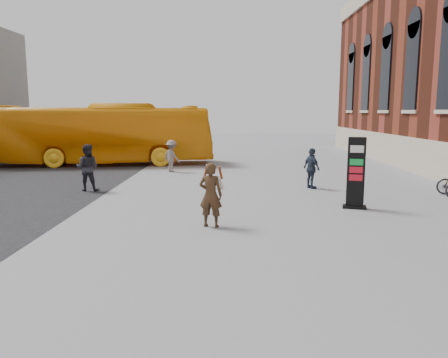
{
  "coord_description": "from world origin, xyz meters",
  "views": [
    {
      "loc": [
        -0.09,
        -11.92,
        3.17
      ],
      "look_at": [
        -0.32,
        0.86,
        1.18
      ],
      "focal_mm": 35.0,
      "sensor_mm": 36.0,
      "label": 1
    }
  ],
  "objects_px": {
    "info_pylon": "(356,173)",
    "bus": "(103,134)",
    "pedestrian_b": "(172,156)",
    "pedestrian_a": "(87,168)",
    "woman": "(211,194)",
    "pedestrian_c": "(312,168)"
  },
  "relations": [
    {
      "from": "pedestrian_a",
      "to": "pedestrian_b",
      "type": "height_order",
      "value": "pedestrian_a"
    },
    {
      "from": "pedestrian_c",
      "to": "woman",
      "type": "bearing_deg",
      "value": 121.74
    },
    {
      "from": "info_pylon",
      "to": "woman",
      "type": "bearing_deg",
      "value": -138.23
    },
    {
      "from": "woman",
      "to": "bus",
      "type": "distance_m",
      "value": 15.93
    },
    {
      "from": "info_pylon",
      "to": "pedestrian_c",
      "type": "bearing_deg",
      "value": 115.95
    },
    {
      "from": "woman",
      "to": "info_pylon",
      "type": "bearing_deg",
      "value": -140.12
    },
    {
      "from": "bus",
      "to": "pedestrian_b",
      "type": "xyz_separation_m",
      "value": [
        4.54,
        -3.18,
        -0.98
      ]
    },
    {
      "from": "woman",
      "to": "pedestrian_a",
      "type": "distance_m",
      "value": 7.52
    },
    {
      "from": "info_pylon",
      "to": "woman",
      "type": "distance_m",
      "value": 5.22
    },
    {
      "from": "woman",
      "to": "pedestrian_c",
      "type": "height_order",
      "value": "woman"
    },
    {
      "from": "pedestrian_a",
      "to": "bus",
      "type": "bearing_deg",
      "value": -77.99
    },
    {
      "from": "pedestrian_b",
      "to": "woman",
      "type": "bearing_deg",
      "value": 145.81
    },
    {
      "from": "info_pylon",
      "to": "pedestrian_a",
      "type": "distance_m",
      "value": 10.3
    },
    {
      "from": "woman",
      "to": "pedestrian_a",
      "type": "height_order",
      "value": "pedestrian_a"
    },
    {
      "from": "info_pylon",
      "to": "woman",
      "type": "xyz_separation_m",
      "value": [
        -4.63,
        -2.39,
        -0.25
      ]
    },
    {
      "from": "pedestrian_a",
      "to": "pedestrian_c",
      "type": "distance_m",
      "value": 9.11
    },
    {
      "from": "woman",
      "to": "pedestrian_c",
      "type": "bearing_deg",
      "value": -109.77
    },
    {
      "from": "info_pylon",
      "to": "bus",
      "type": "height_order",
      "value": "bus"
    },
    {
      "from": "woman",
      "to": "bus",
      "type": "bearing_deg",
      "value": -50.75
    },
    {
      "from": "pedestrian_b",
      "to": "info_pylon",
      "type": "bearing_deg",
      "value": 172.49
    },
    {
      "from": "woman",
      "to": "bus",
      "type": "relative_size",
      "value": 0.14
    },
    {
      "from": "info_pylon",
      "to": "pedestrian_c",
      "type": "xyz_separation_m",
      "value": [
        -0.76,
        3.73,
        -0.33
      ]
    }
  ]
}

